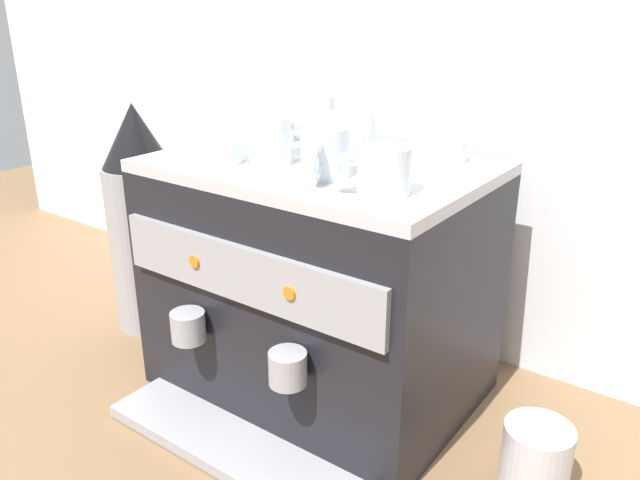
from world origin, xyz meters
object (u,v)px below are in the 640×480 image
at_px(ceramic_cup_2, 324,153).
at_px(ceramic_cup_4, 381,170).
at_px(coffee_grinder, 144,221).
at_px(ceramic_bowl_1, 211,152).
at_px(ceramic_cup_3, 352,135).
at_px(ceramic_bowl_2, 268,131).
at_px(ceramic_cup_1, 273,140).
at_px(milk_pitcher, 535,460).
at_px(espresso_machine, 318,281).
at_px(ceramic_bowl_0, 437,151).
at_px(ceramic_cup_0, 317,118).

height_order(ceramic_cup_2, ceramic_cup_4, ceramic_cup_2).
bearing_deg(coffee_grinder, ceramic_bowl_1, -15.22).
bearing_deg(ceramic_cup_3, ceramic_bowl_2, 175.43).
bearing_deg(ceramic_cup_1, ceramic_cup_4, -10.98).
bearing_deg(coffee_grinder, milk_pitcher, -1.16).
relative_size(ceramic_cup_2, ceramic_bowl_1, 1.05).
height_order(ceramic_cup_2, milk_pitcher, ceramic_cup_2).
bearing_deg(ceramic_bowl_2, ceramic_cup_1, -46.83).
relative_size(ceramic_cup_1, ceramic_cup_3, 0.94).
bearing_deg(ceramic_bowl_1, ceramic_cup_2, 7.38).
bearing_deg(ceramic_bowl_2, espresso_machine, -24.85).
bearing_deg(ceramic_bowl_1, coffee_grinder, 164.78).
xyz_separation_m(ceramic_cup_1, coffee_grinder, (-0.39, 0.03, -0.23)).
distance_m(ceramic_cup_2, milk_pitcher, 0.54).
height_order(ceramic_cup_2, coffee_grinder, ceramic_cup_2).
bearing_deg(milk_pitcher, espresso_machine, 174.91).
bearing_deg(ceramic_cup_2, ceramic_cup_1, 168.56).
xyz_separation_m(ceramic_cup_1, ceramic_bowl_1, (-0.09, -0.05, -0.02)).
height_order(espresso_machine, ceramic_cup_4, ceramic_cup_4).
distance_m(ceramic_cup_4, ceramic_bowl_1, 0.32).
height_order(espresso_machine, ceramic_cup_3, ceramic_cup_3).
xyz_separation_m(ceramic_bowl_1, coffee_grinder, (-0.30, 0.08, -0.21)).
xyz_separation_m(ceramic_cup_2, ceramic_bowl_1, (-0.21, -0.03, -0.02)).
bearing_deg(ceramic_bowl_2, ceramic_cup_2, -32.77).
bearing_deg(ceramic_bowl_1, ceramic_cup_1, 29.97).
bearing_deg(ceramic_cup_4, ceramic_cup_1, 169.02).
distance_m(ceramic_cup_4, coffee_grinder, 0.66).
xyz_separation_m(espresso_machine, coffee_grinder, (-0.44, -0.02, 0.03)).
xyz_separation_m(ceramic_cup_3, coffee_grinder, (-0.47, -0.09, -0.23)).
bearing_deg(ceramic_cup_3, coffee_grinder, -169.51).
height_order(ceramic_cup_3, milk_pitcher, ceramic_cup_3).
bearing_deg(milk_pitcher, ceramic_bowl_0, 148.97).
xyz_separation_m(ceramic_cup_4, coffee_grinder, (-0.62, 0.08, -0.22)).
bearing_deg(ceramic_bowl_0, ceramic_cup_1, -140.10).
bearing_deg(ceramic_cup_2, ceramic_bowl_1, -172.62).
bearing_deg(coffee_grinder, ceramic_cup_2, -6.19).
height_order(ceramic_bowl_1, coffee_grinder, coffee_grinder).
relative_size(ceramic_cup_0, milk_pitcher, 0.82).
height_order(ceramic_cup_4, ceramic_bowl_2, ceramic_cup_4).
height_order(ceramic_cup_4, milk_pitcher, ceramic_cup_4).
xyz_separation_m(ceramic_cup_4, ceramic_bowl_2, (-0.35, 0.18, -0.02)).
bearing_deg(ceramic_cup_0, ceramic_cup_4, -39.59).
height_order(ceramic_cup_3, ceramic_cup_4, ceramic_cup_3).
distance_m(espresso_machine, ceramic_cup_3, 0.26).
distance_m(ceramic_cup_0, ceramic_cup_1, 0.19).
height_order(ceramic_cup_0, coffee_grinder, ceramic_cup_0).
relative_size(ceramic_cup_0, ceramic_bowl_2, 0.87).
bearing_deg(ceramic_cup_0, coffee_grinder, -156.10).
xyz_separation_m(ceramic_cup_0, coffee_grinder, (-0.34, -0.15, -0.23)).
height_order(ceramic_cup_1, ceramic_cup_3, ceramic_cup_1).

